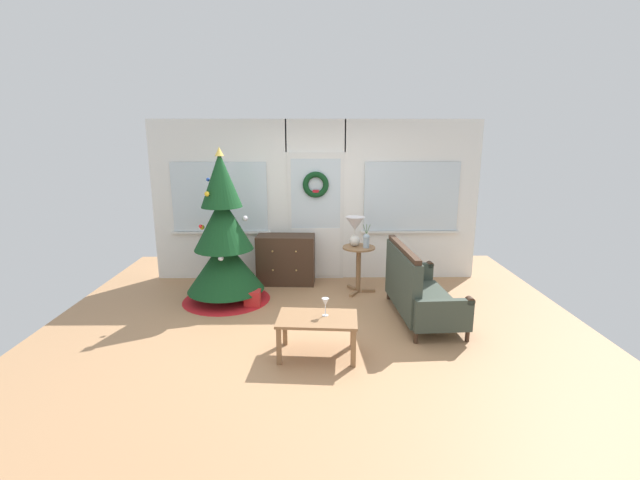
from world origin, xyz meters
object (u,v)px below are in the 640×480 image
at_px(christmas_tree, 224,245).
at_px(coffee_table, 317,323).
at_px(gift_box, 252,298).
at_px(dresser_cabinet, 286,259).
at_px(flower_vase, 366,240).
at_px(table_lamp, 355,227).
at_px(settee_sofa, 416,290).
at_px(side_table, 359,260).
at_px(wine_glass, 325,303).

distance_m(christmas_tree, coffee_table, 2.14).
bearing_deg(gift_box, dresser_cabinet, 67.07).
bearing_deg(flower_vase, table_lamp, 147.99).
height_order(settee_sofa, flower_vase, flower_vase).
relative_size(side_table, coffee_table, 0.80).
relative_size(dresser_cabinet, settee_sofa, 0.59).
height_order(table_lamp, coffee_table, table_lamp).
bearing_deg(wine_glass, coffee_table, -150.30).
height_order(table_lamp, flower_vase, table_lamp).
xyz_separation_m(side_table, table_lamp, (-0.06, 0.04, 0.49)).
bearing_deg(wine_glass, dresser_cabinet, 103.72).
xyz_separation_m(christmas_tree, settee_sofa, (2.56, -0.68, -0.44)).
xyz_separation_m(dresser_cabinet, flower_vase, (1.21, -0.49, 0.43)).
xyz_separation_m(flower_vase, coffee_table, (-0.72, -1.88, -0.46)).
distance_m(flower_vase, wine_glass, 1.96).
relative_size(christmas_tree, settee_sofa, 1.39).
height_order(flower_vase, coffee_table, flower_vase).
height_order(christmas_tree, coffee_table, christmas_tree).
bearing_deg(gift_box, settee_sofa, -11.71).
bearing_deg(christmas_tree, dresser_cabinet, 41.84).
xyz_separation_m(table_lamp, wine_glass, (-0.48, -1.93, -0.42)).
height_order(wine_glass, gift_box, wine_glass).
bearing_deg(side_table, flower_vase, -30.96).
bearing_deg(flower_vase, coffee_table, -111.08).
height_order(flower_vase, gift_box, flower_vase).
distance_m(table_lamp, coffee_table, 2.15).
xyz_separation_m(settee_sofa, wine_glass, (-1.18, -0.91, 0.20)).
distance_m(settee_sofa, gift_box, 2.22).
distance_m(side_table, gift_box, 1.65).
distance_m(settee_sofa, coffee_table, 1.59).
relative_size(settee_sofa, coffee_table, 1.76).
distance_m(coffee_table, gift_box, 1.69).
distance_m(dresser_cabinet, settee_sofa, 2.25).
bearing_deg(table_lamp, coffee_table, -105.92).
bearing_deg(wine_glass, gift_box, 125.63).
height_order(dresser_cabinet, coffee_table, dresser_cabinet).
height_order(coffee_table, wine_glass, wine_glass).
bearing_deg(dresser_cabinet, flower_vase, -22.19).
bearing_deg(side_table, settee_sofa, -56.65).
xyz_separation_m(dresser_cabinet, coffee_table, (0.48, -2.37, -0.03)).
distance_m(settee_sofa, table_lamp, 1.38).
distance_m(side_table, table_lamp, 0.49).
distance_m(side_table, flower_vase, 0.34).
height_order(coffee_table, gift_box, coffee_table).
xyz_separation_m(coffee_table, wine_glass, (0.09, 0.05, 0.21)).
distance_m(christmas_tree, wine_glass, 2.13).
xyz_separation_m(christmas_tree, side_table, (1.92, 0.29, -0.32)).
distance_m(settee_sofa, wine_glass, 1.51).
relative_size(table_lamp, wine_glass, 2.26).
bearing_deg(table_lamp, side_table, -33.69).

